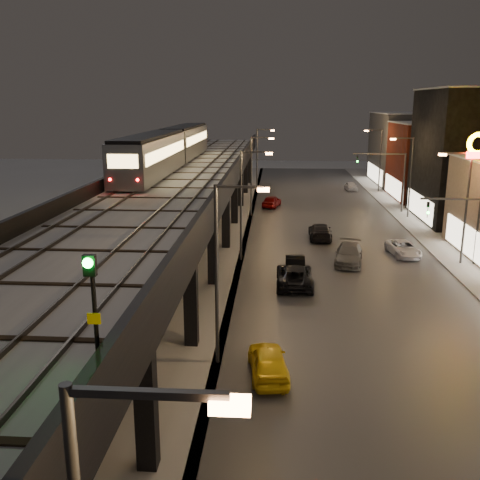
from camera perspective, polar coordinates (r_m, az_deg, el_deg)
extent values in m
cube|color=#46474D|center=(48.22, 10.19, -0.96)|extent=(17.00, 120.00, 0.06)
cube|color=#9FA1A8|center=(50.33, 21.58, -1.06)|extent=(4.00, 120.00, 0.14)
cube|color=#9FA1A8|center=(48.58, -5.84, -0.68)|extent=(11.00, 120.00, 0.06)
cube|color=black|center=(44.50, -6.67, 5.50)|extent=(9.00, 100.00, 1.00)
cube|color=black|center=(19.54, -10.01, -16.53)|extent=(0.70, 0.70, 5.30)
cube|color=black|center=(19.60, -21.03, -9.03)|extent=(8.00, 0.60, 0.50)
cube|color=black|center=(30.42, -19.23, -5.57)|extent=(0.70, 0.70, 5.30)
cube|color=black|center=(28.40, -5.26, -6.21)|extent=(0.70, 0.70, 5.30)
cube|color=black|center=(28.44, -12.76, -1.19)|extent=(8.00, 0.60, 0.50)
cube|color=black|center=(39.37, -13.67, -0.68)|extent=(0.70, 0.70, 5.30)
cube|color=black|center=(37.83, -2.91, -0.89)|extent=(0.70, 0.70, 5.30)
cube|color=black|center=(37.86, -8.53, 2.87)|extent=(8.00, 0.60, 0.50)
cube|color=black|center=(48.73, -10.21, 2.37)|extent=(0.70, 0.70, 5.30)
cube|color=black|center=(47.49, -1.51, 2.29)|extent=(0.70, 0.70, 5.30)
cube|color=black|center=(47.52, -6.00, 5.29)|extent=(8.00, 0.60, 0.50)
cube|color=black|center=(58.30, -7.88, 4.43)|extent=(0.70, 0.70, 5.30)
cube|color=black|center=(57.27, -0.58, 4.39)|extent=(0.70, 0.70, 5.30)
cube|color=black|center=(57.29, -4.31, 6.88)|extent=(8.00, 0.60, 0.50)
cube|color=black|center=(68.00, -6.19, 5.90)|extent=(0.70, 0.70, 5.30)
cube|color=black|center=(67.12, 0.07, 5.87)|extent=(0.70, 0.70, 5.30)
cube|color=black|center=(67.13, -3.11, 8.00)|extent=(8.00, 0.60, 0.50)
cube|color=black|center=(77.77, -4.93, 7.00)|extent=(0.70, 0.70, 5.30)
cube|color=black|center=(77.00, 0.57, 6.97)|extent=(0.70, 0.70, 5.30)
cube|color=black|center=(77.02, -2.21, 8.84)|extent=(8.00, 0.60, 0.50)
cube|color=black|center=(87.59, -3.94, 7.85)|extent=(0.70, 0.70, 5.30)
cube|color=black|center=(86.91, 0.95, 7.83)|extent=(0.70, 0.70, 5.30)
cube|color=black|center=(86.92, -1.52, 9.48)|extent=(8.00, 0.60, 0.50)
cube|color=#B2B7C1|center=(44.41, -6.69, 6.24)|extent=(8.40, 100.00, 0.16)
cube|color=#332D28|center=(45.09, -10.75, 6.41)|extent=(0.08, 98.00, 0.16)
cube|color=#332D28|center=(44.75, -8.95, 6.43)|extent=(0.08, 98.00, 0.16)
cube|color=#332D28|center=(44.18, -5.05, 6.44)|extent=(0.08, 98.00, 0.16)
cube|color=#332D28|center=(43.98, -3.19, 6.44)|extent=(0.08, 98.00, 0.16)
cube|color=black|center=(30.93, -11.35, 2.69)|extent=(7.80, 0.24, 0.06)
cube|color=black|center=(46.35, -6.25, 6.73)|extent=(7.80, 0.24, 0.06)
cube|color=black|center=(62.06, -3.68, 8.71)|extent=(7.80, 0.24, 0.06)
cube|color=black|center=(77.89, -2.14, 9.89)|extent=(7.80, 0.24, 0.06)
cube|color=black|center=(43.77, -1.06, 6.83)|extent=(0.30, 100.00, 1.10)
cube|color=black|center=(45.34, -12.16, 6.78)|extent=(0.30, 100.00, 1.10)
cube|color=beige|center=(47.36, 23.33, -0.25)|extent=(0.10, 12.00, 2.40)
cube|color=beige|center=(62.31, 18.59, 3.47)|extent=(0.10, 10.40, 2.40)
cube|color=maroon|center=(76.83, 20.61, 7.81)|extent=(12.00, 12.00, 10.00)
cube|color=beige|center=(75.74, 15.98, 5.49)|extent=(0.10, 9.60, 2.40)
cube|color=#B2B7C1|center=(76.49, 20.95, 11.59)|extent=(12.20, 12.20, 0.16)
cube|color=#444444|center=(90.23, 18.14, 9.19)|extent=(12.00, 16.00, 11.00)
cube|color=beige|center=(89.35, 14.16, 6.90)|extent=(0.10, 12.80, 2.40)
cube|color=#B2B7C1|center=(89.96, 18.42, 12.72)|extent=(12.20, 16.20, 0.16)
cube|color=#38383A|center=(7.44, -9.89, -15.86)|extent=(2.20, 0.12, 0.12)
cube|color=#E78F4F|center=(7.34, -1.07, -17.18)|extent=(0.55, 0.28, 0.18)
cylinder|color=#38383A|center=(25.70, -2.51, -4.03)|extent=(0.18, 0.18, 9.00)
cube|color=#38383A|center=(24.57, -0.06, 5.70)|extent=(2.20, 0.12, 0.12)
cube|color=#E78F4F|center=(24.54, 2.51, 5.39)|extent=(0.55, 0.28, 0.18)
cylinder|color=#38383A|center=(43.09, 0.10, 3.55)|extent=(0.18, 0.18, 9.00)
cube|color=#38383A|center=(42.42, 1.61, 9.37)|extent=(2.20, 0.12, 0.12)
cube|color=#E78F4F|center=(42.41, 3.11, 9.19)|extent=(0.55, 0.28, 0.18)
cylinder|color=#38383A|center=(45.53, 22.96, 2.99)|extent=(0.18, 0.18, 9.00)
cube|color=#38383A|center=(44.60, 22.17, 8.58)|extent=(2.20, 0.12, 0.12)
cube|color=#E78F4F|center=(44.28, 20.79, 8.51)|extent=(0.55, 0.28, 0.18)
cylinder|color=#38383A|center=(60.84, 1.22, 6.74)|extent=(0.18, 0.18, 9.00)
cube|color=#38383A|center=(60.37, 2.30, 10.87)|extent=(2.20, 0.12, 0.12)
cube|color=#E78F4F|center=(60.35, 3.36, 10.74)|extent=(0.55, 0.28, 0.18)
cylinder|color=#38383A|center=(62.59, 17.73, 6.28)|extent=(0.18, 0.18, 9.00)
cube|color=#38383A|center=(61.91, 17.04, 10.35)|extent=(2.20, 0.12, 0.12)
cube|color=#E78F4F|center=(61.68, 16.02, 10.30)|extent=(0.55, 0.28, 0.18)
cylinder|color=#38383A|center=(78.70, 1.83, 8.48)|extent=(0.18, 0.18, 9.00)
cube|color=#38383A|center=(78.33, 2.68, 11.68)|extent=(2.20, 0.12, 0.12)
cube|color=#E78F4F|center=(78.32, 3.50, 11.58)|extent=(0.55, 0.28, 0.18)
cylinder|color=#38383A|center=(80.06, 14.72, 8.13)|extent=(0.18, 0.18, 9.00)
cube|color=#38383A|center=(79.53, 14.14, 11.31)|extent=(2.20, 0.12, 0.12)
cube|color=#E78F4F|center=(79.35, 13.33, 11.26)|extent=(0.55, 0.28, 0.18)
cube|color=#38383A|center=(35.77, 23.35, 4.02)|extent=(6.00, 0.12, 0.12)
imported|color=black|center=(35.10, 19.42, 3.38)|extent=(0.20, 0.16, 1.00)
sphere|color=#0CFF26|center=(35.01, 19.45, 2.93)|extent=(0.18, 0.18, 0.18)
cylinder|color=#38383A|center=(65.61, 17.05, 5.79)|extent=(0.20, 0.20, 7.00)
cube|color=#38383A|center=(64.60, 14.66, 8.87)|extent=(6.00, 0.12, 0.12)
imported|color=black|center=(64.23, 12.41, 8.52)|extent=(0.20, 0.16, 1.00)
sphere|color=#0CFF26|center=(64.11, 12.42, 8.29)|extent=(0.18, 0.18, 0.18)
cube|color=gray|center=(46.35, -9.45, 8.79)|extent=(2.83, 17.09, 3.22)
cube|color=black|center=(46.22, -9.54, 10.92)|extent=(2.54, 16.60, 0.24)
cube|color=#FFD279|center=(46.66, -11.20, 9.29)|extent=(0.05, 15.62, 0.88)
cube|color=#FFD279|center=(46.01, -7.72, 9.36)|extent=(0.05, 15.62, 0.88)
cube|color=gray|center=(63.65, -5.81, 10.39)|extent=(2.83, 17.09, 3.22)
cube|color=black|center=(63.55, -5.85, 11.95)|extent=(2.54, 16.60, 0.24)
cube|color=#FFD279|center=(63.87, -7.11, 10.76)|extent=(0.05, 15.62, 0.88)
cube|color=#FFD279|center=(63.40, -4.53, 10.80)|extent=(0.05, 15.62, 0.88)
cube|color=#FFD279|center=(38.07, -12.41, 8.20)|extent=(2.15, 0.05, 0.98)
sphere|color=#FF0C0C|center=(38.48, -13.72, 6.28)|extent=(0.20, 0.20, 0.20)
sphere|color=#FF0C0C|center=(37.94, -10.89, 6.32)|extent=(0.20, 0.20, 0.20)
cylinder|color=black|center=(12.97, -15.23, -7.19)|extent=(0.11, 0.11, 2.68)
cube|color=black|center=(12.51, -15.74, -2.62)|extent=(0.29, 0.16, 0.49)
sphere|color=#0CFF26|center=(12.37, -15.95, -2.38)|extent=(0.23, 0.23, 0.23)
cube|color=#DED100|center=(12.95, -15.32, -8.09)|extent=(0.31, 0.04, 0.27)
imported|color=yellow|center=(25.90, 3.04, -12.94)|extent=(2.24, 4.47, 1.46)
imported|color=black|center=(41.17, 5.88, -2.52)|extent=(1.50, 4.16, 1.37)
imported|color=black|center=(37.97, 5.84, -3.87)|extent=(2.54, 5.46, 1.51)
imported|color=black|center=(51.31, 8.53, 0.86)|extent=(2.15, 5.10, 1.47)
imported|color=maroon|center=(66.67, 3.40, 4.11)|extent=(2.67, 4.54, 1.45)
imported|color=white|center=(47.31, 17.02, -0.93)|extent=(2.55, 4.66, 1.24)
imported|color=slate|center=(43.96, 11.53, -1.56)|extent=(2.94, 5.41, 1.49)
imported|color=silver|center=(80.78, 11.76, 5.57)|extent=(1.82, 3.80, 1.25)
cylinder|color=#38383A|center=(45.74, 24.19, 2.57)|extent=(0.24, 0.24, 8.47)
torus|color=#FFE100|center=(44.82, 24.07, 9.36)|extent=(1.74, 0.46, 1.72)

